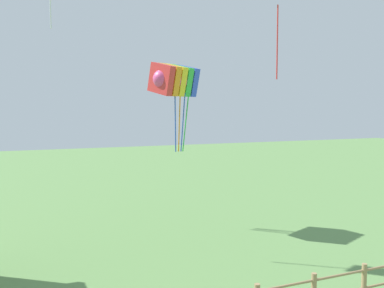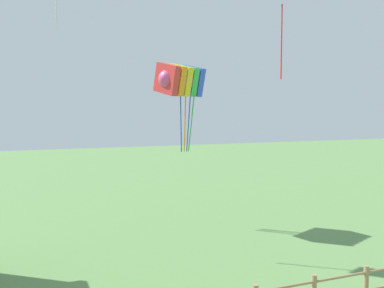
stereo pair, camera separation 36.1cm
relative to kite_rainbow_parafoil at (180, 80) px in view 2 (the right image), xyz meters
name	(u,v)px [view 2 (the right image)]	position (x,y,z in m)	size (l,w,h in m)	color
kite_rainbow_parafoil	(180,80)	(0.00, 0.00, 0.00)	(2.76, 2.33, 4.12)	#E54C8C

